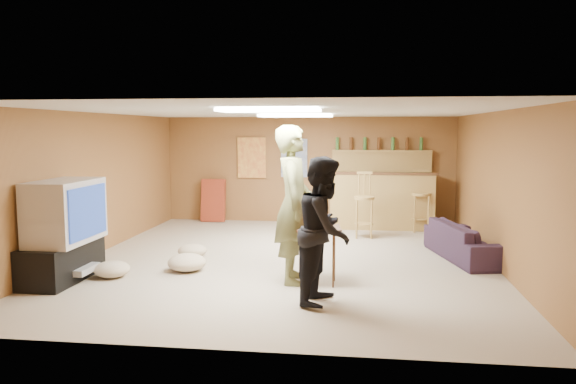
# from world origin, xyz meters

# --- Properties ---
(ground) EXTENTS (7.00, 7.00, 0.00)m
(ground) POSITION_xyz_m (0.00, 0.00, 0.00)
(ground) COLOR tan
(ground) RESTS_ON ground
(ceiling) EXTENTS (6.00, 7.00, 0.02)m
(ceiling) POSITION_xyz_m (0.00, 0.00, 2.20)
(ceiling) COLOR silver
(ceiling) RESTS_ON ground
(wall_back) EXTENTS (6.00, 0.02, 2.20)m
(wall_back) POSITION_xyz_m (0.00, 3.50, 1.10)
(wall_back) COLOR brown
(wall_back) RESTS_ON ground
(wall_front) EXTENTS (6.00, 0.02, 2.20)m
(wall_front) POSITION_xyz_m (0.00, -3.50, 1.10)
(wall_front) COLOR brown
(wall_front) RESTS_ON ground
(wall_left) EXTENTS (0.02, 7.00, 2.20)m
(wall_left) POSITION_xyz_m (-3.00, 0.00, 1.10)
(wall_left) COLOR brown
(wall_left) RESTS_ON ground
(wall_right) EXTENTS (0.02, 7.00, 2.20)m
(wall_right) POSITION_xyz_m (3.00, 0.00, 1.10)
(wall_right) COLOR brown
(wall_right) RESTS_ON ground
(tv_stand) EXTENTS (0.55, 1.30, 0.50)m
(tv_stand) POSITION_xyz_m (-2.72, -1.50, 0.25)
(tv_stand) COLOR black
(tv_stand) RESTS_ON ground
(dvd_box) EXTENTS (0.35, 0.50, 0.08)m
(dvd_box) POSITION_xyz_m (-2.50, -1.50, 0.15)
(dvd_box) COLOR #B2B2B7
(dvd_box) RESTS_ON tv_stand
(tv_body) EXTENTS (0.60, 1.10, 0.80)m
(tv_body) POSITION_xyz_m (-2.65, -1.50, 0.90)
(tv_body) COLOR #B2B2B7
(tv_body) RESTS_ON tv_stand
(tv_screen) EXTENTS (0.02, 0.95, 0.65)m
(tv_screen) POSITION_xyz_m (-2.34, -1.50, 0.90)
(tv_screen) COLOR navy
(tv_screen) RESTS_ON tv_body
(bar_counter) EXTENTS (2.00, 0.60, 1.10)m
(bar_counter) POSITION_xyz_m (1.50, 2.95, 0.55)
(bar_counter) COLOR olive
(bar_counter) RESTS_ON ground
(bar_lip) EXTENTS (2.10, 0.12, 0.05)m
(bar_lip) POSITION_xyz_m (1.50, 2.70, 1.10)
(bar_lip) COLOR #452916
(bar_lip) RESTS_ON bar_counter
(bar_shelf) EXTENTS (2.00, 0.18, 0.05)m
(bar_shelf) POSITION_xyz_m (1.50, 3.40, 1.50)
(bar_shelf) COLOR olive
(bar_shelf) RESTS_ON bar_backing
(bar_backing) EXTENTS (2.00, 0.14, 0.60)m
(bar_backing) POSITION_xyz_m (1.50, 3.42, 1.20)
(bar_backing) COLOR olive
(bar_backing) RESTS_ON bar_counter
(poster_left) EXTENTS (0.60, 0.03, 0.85)m
(poster_left) POSITION_xyz_m (-1.20, 3.46, 1.35)
(poster_left) COLOR #BF3F26
(poster_left) RESTS_ON wall_back
(poster_right) EXTENTS (0.55, 0.03, 0.80)m
(poster_right) POSITION_xyz_m (-0.30, 3.46, 1.35)
(poster_right) COLOR #334C99
(poster_right) RESTS_ON wall_back
(folding_chair_stack) EXTENTS (0.50, 0.26, 0.91)m
(folding_chair_stack) POSITION_xyz_m (-2.00, 3.30, 0.45)
(folding_chair_stack) COLOR maroon
(folding_chair_stack) RESTS_ON ground
(ceiling_panel_front) EXTENTS (1.20, 0.60, 0.04)m
(ceiling_panel_front) POSITION_xyz_m (0.00, -1.50, 2.17)
(ceiling_panel_front) COLOR white
(ceiling_panel_front) RESTS_ON ceiling
(ceiling_panel_back) EXTENTS (1.20, 0.60, 0.04)m
(ceiling_panel_back) POSITION_xyz_m (0.00, 1.20, 2.17)
(ceiling_panel_back) COLOR white
(ceiling_panel_back) RESTS_ON ceiling
(person_olive) EXTENTS (0.53, 0.76, 2.00)m
(person_olive) POSITION_xyz_m (0.25, -1.17, 1.00)
(person_olive) COLOR #65683C
(person_olive) RESTS_ON ground
(person_black) EXTENTS (0.77, 0.91, 1.65)m
(person_black) POSITION_xyz_m (0.70, -1.98, 0.82)
(person_black) COLOR black
(person_black) RESTS_ON ground
(sofa) EXTENTS (1.12, 1.96, 0.54)m
(sofa) POSITION_xyz_m (2.70, 0.43, 0.27)
(sofa) COLOR black
(sofa) RESTS_ON ground
(tray_table) EXTENTS (0.61, 0.52, 0.72)m
(tray_table) POSITION_xyz_m (0.57, -1.24, 0.36)
(tray_table) COLOR #452916
(tray_table) RESTS_ON ground
(cup_red_near) EXTENTS (0.09, 0.09, 0.12)m
(cup_red_near) POSITION_xyz_m (0.46, -1.19, 0.78)
(cup_red_near) COLOR red
(cup_red_near) RESTS_ON tray_table
(cup_red_far) EXTENTS (0.11, 0.11, 0.12)m
(cup_red_far) POSITION_xyz_m (0.67, -1.30, 0.79)
(cup_red_far) COLOR red
(cup_red_far) RESTS_ON tray_table
(cup_blue) EXTENTS (0.09, 0.09, 0.10)m
(cup_blue) POSITION_xyz_m (0.69, -1.11, 0.77)
(cup_blue) COLOR navy
(cup_blue) RESTS_ON tray_table
(bar_stool_left) EXTENTS (0.42, 0.42, 1.13)m
(bar_stool_left) POSITION_xyz_m (1.16, 1.92, 0.57)
(bar_stool_left) COLOR olive
(bar_stool_left) RESTS_ON ground
(bar_stool_right) EXTENTS (0.53, 0.53, 1.27)m
(bar_stool_right) POSITION_xyz_m (2.23, 2.66, 0.63)
(bar_stool_right) COLOR olive
(bar_stool_right) RESTS_ON ground
(cushion_near_tv) EXTENTS (0.68, 0.68, 0.24)m
(cushion_near_tv) POSITION_xyz_m (-1.27, -0.83, 0.12)
(cushion_near_tv) COLOR tan
(cushion_near_tv) RESTS_ON ground
(cushion_mid) EXTENTS (0.51, 0.51, 0.20)m
(cushion_mid) POSITION_xyz_m (-1.45, -0.01, 0.10)
(cushion_mid) COLOR tan
(cushion_mid) RESTS_ON ground
(cushion_far) EXTENTS (0.56, 0.56, 0.21)m
(cushion_far) POSITION_xyz_m (-2.15, -1.28, 0.11)
(cushion_far) COLOR tan
(cushion_far) RESTS_ON ground
(bottle_row) EXTENTS (1.76, 0.08, 0.26)m
(bottle_row) POSITION_xyz_m (1.44, 3.38, 1.65)
(bottle_row) COLOR #3F7233
(bottle_row) RESTS_ON bar_shelf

